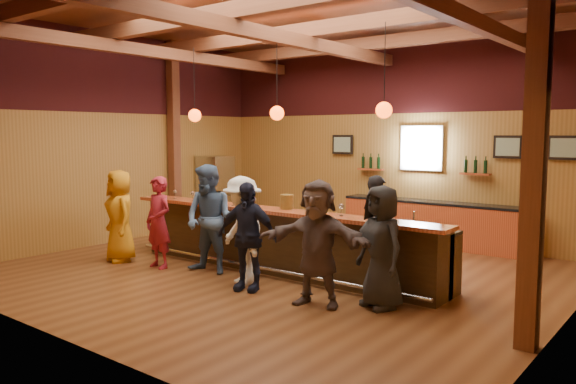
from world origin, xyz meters
name	(u,v)px	position (x,y,z in m)	size (l,w,h in m)	color
room	(279,82)	(0.00, 0.06, 3.21)	(9.04, 9.00, 4.52)	brown
bar_counter	(283,240)	(0.02, 0.15, 0.52)	(6.30, 1.07, 1.11)	black
back_bar_cabinet	(433,224)	(1.20, 3.72, 0.48)	(4.00, 0.52, 0.95)	#9C3A1C
window	(422,148)	(0.80, 3.95, 2.05)	(0.95, 0.09, 0.95)	silver
framed_pictures	(461,146)	(1.67, 3.94, 2.10)	(5.35, 0.05, 0.45)	black
wine_shelves	(420,168)	(0.80, 3.88, 1.62)	(3.00, 0.18, 0.30)	#9C3A1C
pendant_lights	(277,113)	(0.00, 0.00, 2.71)	(4.24, 0.24, 1.37)	black
stainless_fridge	(216,192)	(-4.10, 2.60, 0.90)	(0.70, 0.70, 1.80)	silver
customer_orange	(120,216)	(-2.80, -1.16, 0.85)	(0.83, 0.54, 1.70)	orange
customer_redvest	(159,222)	(-1.83, -1.05, 0.81)	(0.59, 0.39, 1.62)	maroon
customer_denim	(209,219)	(-0.84, -0.78, 0.92)	(0.90, 0.70, 1.85)	#446089
customer_white	(242,231)	(0.07, -0.95, 0.85)	(1.10, 0.63, 1.70)	white
customer_navy	(247,236)	(0.35, -1.16, 0.82)	(0.96, 0.40, 1.64)	#181C31
customer_brown	(317,243)	(1.62, -1.13, 0.87)	(1.62, 0.52, 1.75)	brown
customer_dark	(381,247)	(2.36, -0.68, 0.84)	(0.82, 0.53, 1.68)	black
bartender	(376,223)	(1.31, 1.08, 0.83)	(0.61, 0.40, 1.66)	black
ice_bucket	(287,202)	(0.25, -0.06, 1.23)	(0.22, 0.22, 0.24)	brown
bottle_a	(317,203)	(0.84, -0.02, 1.26)	(0.08, 0.08, 0.38)	black
bottle_b	(325,204)	(1.00, -0.02, 1.25)	(0.08, 0.08, 0.35)	black
glass_a	(175,192)	(-2.38, -0.19, 1.23)	(0.07, 0.07, 0.17)	silver
glass_b	(193,194)	(-1.88, -0.19, 1.23)	(0.08, 0.08, 0.17)	silver
glass_c	(219,195)	(-1.25, -0.14, 1.25)	(0.09, 0.09, 0.20)	silver
glass_d	(233,198)	(-0.77, -0.28, 1.24)	(0.08, 0.08, 0.18)	silver
glass_e	(254,200)	(-0.33, -0.22, 1.23)	(0.08, 0.08, 0.17)	silver
glass_f	(317,206)	(1.02, -0.27, 1.24)	(0.08, 0.08, 0.18)	silver
glass_g	(341,207)	(1.37, -0.14, 1.25)	(0.08, 0.08, 0.19)	silver
glass_h	(392,212)	(2.23, -0.12, 1.23)	(0.08, 0.08, 0.17)	silver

